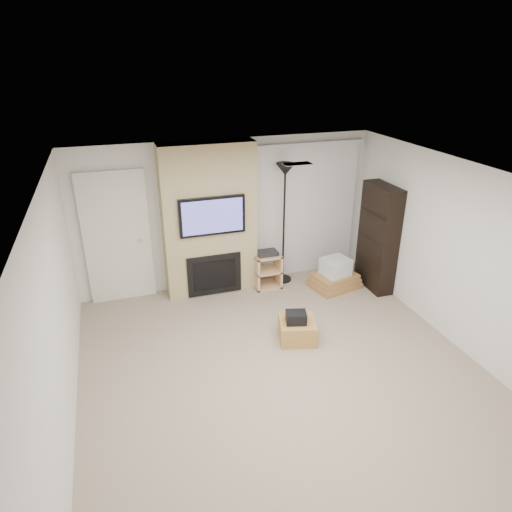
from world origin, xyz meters
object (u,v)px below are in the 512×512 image
object	(u,v)px
av_stand	(267,268)
box_stack	(335,276)
bookshelf	(378,238)
ottoman	(297,330)
floor_lamp	(285,190)

from	to	relation	value
av_stand	box_stack	xyz separation A→B (m)	(1.11, -0.39, -0.14)
av_stand	box_stack	world-z (taller)	av_stand
box_stack	bookshelf	bearing A→B (deg)	-14.70
ottoman	av_stand	distance (m)	1.66
box_stack	bookshelf	xyz separation A→B (m)	(0.66, -0.17, 0.70)
ottoman	bookshelf	world-z (taller)	bookshelf
ottoman	av_stand	xyz separation A→B (m)	(0.12, 1.64, 0.20)
box_stack	bookshelf	world-z (taller)	bookshelf
box_stack	bookshelf	size ratio (longest dim) A/B	0.50
av_stand	bookshelf	world-z (taller)	bookshelf
floor_lamp	bookshelf	xyz separation A→B (m)	(1.42, -0.70, -0.75)
ottoman	bookshelf	size ratio (longest dim) A/B	0.28
floor_lamp	bookshelf	size ratio (longest dim) A/B	1.17
floor_lamp	av_stand	size ratio (longest dim) A/B	3.18
box_stack	av_stand	bearing A→B (deg)	160.54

